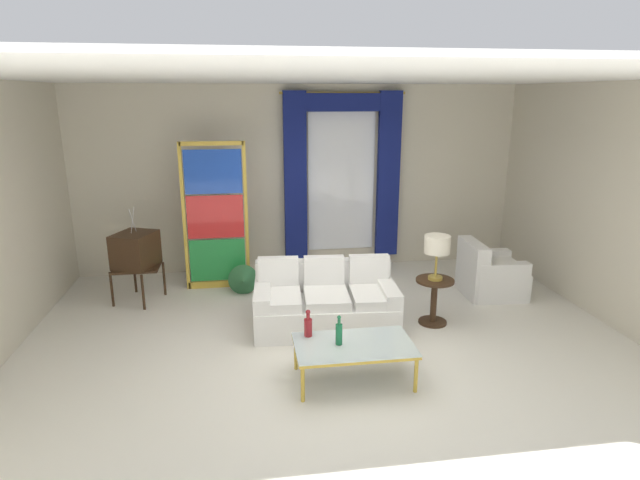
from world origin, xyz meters
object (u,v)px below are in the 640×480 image
Objects in this scene: couch_white_long at (325,303)px; coffee_table at (354,347)px; peacock_figurine at (243,281)px; table_lamp_brass at (437,246)px; stained_glass_divider at (216,220)px; vintage_tv at (135,252)px; bottle_blue_decanter at (339,333)px; armchair_white at (488,276)px; bottle_crystal_tall at (308,326)px; round_side_table at (434,297)px.

couch_white_long is 1.51× the size of coffee_table.
couch_white_long is at bearing -49.58° from peacock_figurine.
table_lamp_brass is (1.38, -0.15, 0.72)m from couch_white_long.
peacock_figurine is (0.37, -0.39, -0.84)m from stained_glass_divider.
peacock_figurine is 2.86m from table_lamp_brass.
coffee_table is 2.78m from peacock_figurine.
vintage_tv is 4.10m from table_lamp_brass.
bottle_blue_decanter reaches higher than coffee_table.
vintage_tv is 5.06m from armchair_white.
stained_glass_divider reaches higher than bottle_crystal_tall.
bottle_blue_decanter is at bearing -65.93° from stained_glass_divider.
couch_white_long is at bearing 173.98° from round_side_table.
peacock_figurine is (-0.66, 2.31, -0.30)m from bottle_crystal_tall.
bottle_blue_decanter reaches higher than bottle_crystal_tall.
round_side_table reaches higher than coffee_table.
couch_white_long is 1.36m from coffee_table.
bottle_blue_decanter is 3.32m from armchair_white.
vintage_tv reaches higher than armchair_white.
stained_glass_divider reaches higher than round_side_table.
stained_glass_divider is 3.26m from table_lamp_brass.
bottle_crystal_tall reaches higher than coffee_table.
stained_glass_divider is at bearing 114.07° from bottle_blue_decanter.
armchair_white is (2.53, 0.70, -0.02)m from couch_white_long.
couch_white_long reaches higher than peacock_figurine.
peacock_figurine is 1.05× the size of table_lamp_brass.
round_side_table is at bearing -143.57° from armchair_white.
round_side_table is at bearing -19.34° from vintage_tv.
bottle_crystal_tall is at bearing 140.51° from bottle_blue_decanter.
round_side_table is (3.86, -1.36, -0.37)m from vintage_tv.
vintage_tv is 1.21m from stained_glass_divider.
coffee_table is 2.01× the size of round_side_table.
couch_white_long is at bearing 72.22° from bottle_crystal_tall.
stained_glass_divider is at bearing 18.80° from vintage_tv.
couch_white_long is 1.39m from round_side_table.
bottle_crystal_tall is 0.49× the size of peacock_figurine.
table_lamp_brass reaches higher than armchair_white.
bottle_crystal_tall is at bearing 150.57° from coffee_table.
armchair_white reaches higher than coffee_table.
couch_white_long is at bearing 93.24° from coffee_table.
bottle_blue_decanter is (-0.08, -1.35, 0.23)m from couch_white_long.
stained_glass_divider is at bearing 167.28° from armchair_white.
stained_glass_divider is 0.99m from peacock_figurine.
bottle_crystal_tall is at bearing -47.53° from vintage_tv.
stained_glass_divider reaches higher than armchair_white.
coffee_table is 3.65m from vintage_tv.
stained_glass_divider reaches higher than vintage_tv.
bottle_blue_decanter is 1.89m from round_side_table.
vintage_tv is 2.24× the size of peacock_figurine.
round_side_table is 1.04× the size of table_lamp_brass.
vintage_tv reaches higher than table_lamp_brass.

